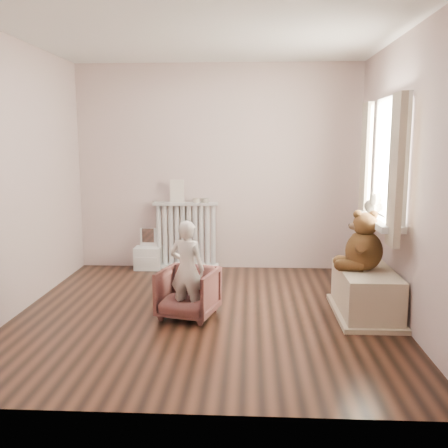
{
  "coord_description": "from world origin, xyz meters",
  "views": [
    {
      "loc": [
        0.42,
        -4.58,
        1.64
      ],
      "look_at": [
        0.15,
        0.45,
        0.8
      ],
      "focal_mm": 40.0,
      "sensor_mm": 36.0,
      "label": 1
    }
  ],
  "objects_px": {
    "armchair": "(188,293)",
    "child": "(187,269)",
    "plush_cat": "(373,205)",
    "radiator": "(186,239)",
    "toy_vanity": "(148,248)",
    "teddy_bear": "(364,246)",
    "toy_bench": "(366,295)"
  },
  "relations": [
    {
      "from": "teddy_bear",
      "to": "child",
      "type": "bearing_deg",
      "value": -166.22
    },
    {
      "from": "toy_vanity",
      "to": "toy_bench",
      "type": "distance_m",
      "value": 2.91
    },
    {
      "from": "radiator",
      "to": "teddy_bear",
      "type": "bearing_deg",
      "value": -40.41
    },
    {
      "from": "toy_vanity",
      "to": "armchair",
      "type": "height_order",
      "value": "toy_vanity"
    },
    {
      "from": "armchair",
      "to": "teddy_bear",
      "type": "relative_size",
      "value": 0.93
    },
    {
      "from": "teddy_bear",
      "to": "armchair",
      "type": "bearing_deg",
      "value": -167.94
    },
    {
      "from": "child",
      "to": "toy_bench",
      "type": "height_order",
      "value": "child"
    },
    {
      "from": "toy_vanity",
      "to": "plush_cat",
      "type": "xyz_separation_m",
      "value": [
        2.56,
        -1.14,
        0.72
      ]
    },
    {
      "from": "armchair",
      "to": "child",
      "type": "relative_size",
      "value": 0.56
    },
    {
      "from": "radiator",
      "to": "teddy_bear",
      "type": "height_order",
      "value": "teddy_bear"
    },
    {
      "from": "teddy_bear",
      "to": "plush_cat",
      "type": "bearing_deg",
      "value": 75.19
    },
    {
      "from": "armchair",
      "to": "teddy_bear",
      "type": "height_order",
      "value": "teddy_bear"
    },
    {
      "from": "radiator",
      "to": "armchair",
      "type": "xyz_separation_m",
      "value": [
        0.25,
        -1.78,
        -0.16
      ]
    },
    {
      "from": "toy_vanity",
      "to": "radiator",
      "type": "bearing_deg",
      "value": 3.48
    },
    {
      "from": "radiator",
      "to": "plush_cat",
      "type": "xyz_separation_m",
      "value": [
        2.06,
        -1.17,
        0.61
      ]
    },
    {
      "from": "radiator",
      "to": "toy_bench",
      "type": "xyz_separation_m",
      "value": [
        1.92,
        -1.64,
        -0.19
      ]
    },
    {
      "from": "child",
      "to": "teddy_bear",
      "type": "xyz_separation_m",
      "value": [
        1.65,
        0.21,
        0.19
      ]
    },
    {
      "from": "toy_vanity",
      "to": "child",
      "type": "height_order",
      "value": "child"
    },
    {
      "from": "teddy_bear",
      "to": "toy_vanity",
      "type": "bearing_deg",
      "value": 152.81
    },
    {
      "from": "radiator",
      "to": "toy_bench",
      "type": "distance_m",
      "value": 2.54
    },
    {
      "from": "radiator",
      "to": "child",
      "type": "distance_m",
      "value": 1.85
    },
    {
      "from": "radiator",
      "to": "toy_vanity",
      "type": "bearing_deg",
      "value": -176.52
    },
    {
      "from": "plush_cat",
      "to": "armchair",
      "type": "bearing_deg",
      "value": -140.59
    },
    {
      "from": "radiator",
      "to": "teddy_bear",
      "type": "relative_size",
      "value": 1.57
    },
    {
      "from": "radiator",
      "to": "toy_vanity",
      "type": "height_order",
      "value": "radiator"
    },
    {
      "from": "toy_vanity",
      "to": "plush_cat",
      "type": "height_order",
      "value": "plush_cat"
    },
    {
      "from": "armchair",
      "to": "child",
      "type": "distance_m",
      "value": 0.25
    },
    {
      "from": "child",
      "to": "plush_cat",
      "type": "relative_size",
      "value": 3.3
    },
    {
      "from": "toy_vanity",
      "to": "child",
      "type": "distance_m",
      "value": 1.95
    },
    {
      "from": "radiator",
      "to": "toy_bench",
      "type": "height_order",
      "value": "radiator"
    },
    {
      "from": "child",
      "to": "toy_bench",
      "type": "distance_m",
      "value": 1.71
    },
    {
      "from": "toy_vanity",
      "to": "child",
      "type": "bearing_deg",
      "value": -67.65
    }
  ]
}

